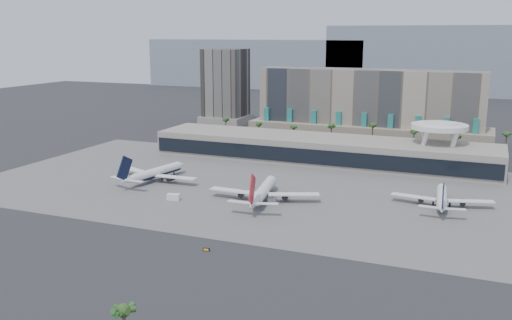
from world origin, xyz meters
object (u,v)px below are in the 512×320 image
at_px(airliner_left, 155,173).
at_px(airliner_right, 442,198).
at_px(service_vehicle_a, 173,197).
at_px(taxiway_sign, 206,250).
at_px(airliner_centre, 263,191).
at_px(service_vehicle_b, 272,199).

distance_m(airliner_left, airliner_right, 118.50).
xyz_separation_m(service_vehicle_a, taxiway_sign, (35.69, -42.03, -0.74)).
bearing_deg(airliner_right, airliner_centre, -168.25).
xyz_separation_m(airliner_right, taxiway_sign, (-60.43, -72.41, -2.88)).
bearing_deg(airliner_right, taxiway_sign, -134.48).
relative_size(airliner_centre, airliner_right, 1.15).
distance_m(service_vehicle_b, taxiway_sign, 54.56).
xyz_separation_m(airliner_left, airliner_centre, (54.48, -10.36, 0.20)).
xyz_separation_m(airliner_right, service_vehicle_b, (-60.26, -17.85, -2.49)).
bearing_deg(taxiway_sign, airliner_left, 118.31).
bearing_deg(airliner_centre, service_vehicle_a, -170.16).
bearing_deg(airliner_centre, airliner_right, 6.46).
bearing_deg(service_vehicle_b, taxiway_sign, -94.43).
relative_size(airliner_left, airliner_right, 1.09).
bearing_deg(service_vehicle_b, airliner_left, 166.47).
bearing_deg(service_vehicle_a, airliner_centre, 8.41).
distance_m(service_vehicle_a, service_vehicle_b, 37.99).
bearing_deg(service_vehicle_b, service_vehicle_a, -164.99).
bearing_deg(taxiway_sign, airliner_centre, 79.76).
distance_m(airliner_left, service_vehicle_b, 58.78).
relative_size(airliner_left, service_vehicle_b, 12.78).
distance_m(airliner_right, service_vehicle_b, 62.90).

